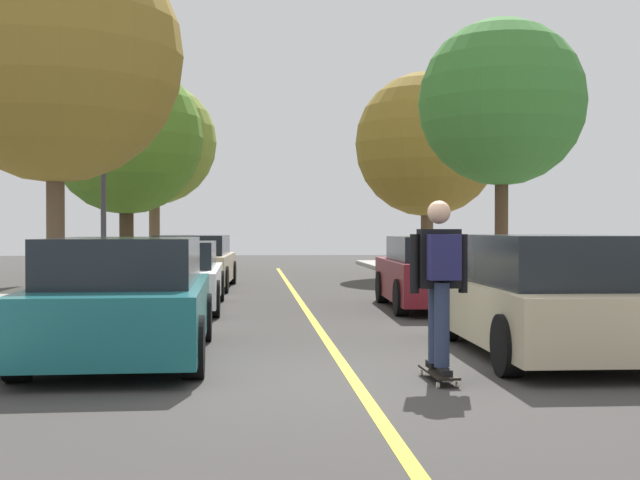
% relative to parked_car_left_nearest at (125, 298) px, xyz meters
% --- Properties ---
extents(ground, '(80.00, 80.00, 0.00)m').
position_rel_parked_car_left_nearest_xyz_m(ground, '(2.48, -1.42, -0.70)').
color(ground, '#3D3A38').
extents(center_line, '(0.12, 39.20, 0.01)m').
position_rel_parked_car_left_nearest_xyz_m(center_line, '(2.48, 2.58, -0.70)').
color(center_line, gold).
rests_on(center_line, ground).
extents(parked_car_left_nearest, '(2.00, 4.30, 1.40)m').
position_rel_parked_car_left_nearest_xyz_m(parked_car_left_nearest, '(0.00, 0.00, 0.00)').
color(parked_car_left_nearest, '#196066').
rests_on(parked_car_left_nearest, ground).
extents(parked_car_left_near, '(1.88, 4.70, 1.27)m').
position_rel_parked_car_left_nearest_xyz_m(parked_car_left_near, '(0.00, 6.07, -0.08)').
color(parked_car_left_near, white).
rests_on(parked_car_left_near, ground).
extents(parked_car_left_far, '(2.12, 4.74, 1.35)m').
position_rel_parked_car_left_nearest_xyz_m(parked_car_left_far, '(0.00, 11.58, -0.03)').
color(parked_car_left_far, '#BCAD89').
rests_on(parked_car_left_far, ground).
extents(parked_car_right_nearest, '(2.00, 4.25, 1.43)m').
position_rel_parked_car_left_nearest_xyz_m(parked_car_right_nearest, '(4.96, -0.25, 0.01)').
color(parked_car_right_nearest, '#BCAD89').
rests_on(parked_car_right_nearest, ground).
extents(parked_car_right_near, '(2.05, 4.06, 1.36)m').
position_rel_parked_car_left_nearest_xyz_m(parked_car_right_near, '(4.96, 5.67, -0.02)').
color(parked_car_right_near, maroon).
rests_on(parked_car_right_near, ground).
extents(street_tree_left_nearest, '(4.67, 4.67, 6.88)m').
position_rel_parked_car_left_nearest_xyz_m(street_tree_left_nearest, '(-2.11, 5.83, 3.97)').
color(street_tree_left_nearest, brown).
rests_on(street_tree_left_nearest, sidewalk_left).
extents(street_tree_left_near, '(4.40, 4.40, 6.19)m').
position_rel_parked_car_left_nearest_xyz_m(street_tree_left_near, '(-2.11, 14.67, 3.41)').
color(street_tree_left_near, '#3D2D1E').
rests_on(street_tree_left_near, sidewalk_left).
extents(street_tree_left_far, '(4.59, 4.59, 6.87)m').
position_rel_parked_car_left_nearest_xyz_m(street_tree_left_far, '(-2.11, 21.73, 4.00)').
color(street_tree_left_far, brown).
rests_on(street_tree_left_far, sidewalk_left).
extents(street_tree_right_nearest, '(3.74, 3.74, 6.07)m').
position_rel_parked_car_left_nearest_xyz_m(street_tree_right_nearest, '(7.07, 8.57, 3.63)').
color(street_tree_right_nearest, '#4C3823').
rests_on(street_tree_right_nearest, sidewalk_right).
extents(street_tree_right_near, '(4.61, 4.61, 6.37)m').
position_rel_parked_car_left_nearest_xyz_m(street_tree_right_near, '(7.07, 16.61, 3.50)').
color(street_tree_right_near, brown).
rests_on(street_tree_right_near, sidewalk_right).
extents(fire_hydrant, '(0.20, 0.20, 0.70)m').
position_rel_parked_car_left_nearest_xyz_m(fire_hydrant, '(6.46, 6.25, -0.21)').
color(fire_hydrant, '#B2140F').
rests_on(fire_hydrant, sidewalk_right).
extents(streetlamp, '(0.36, 0.24, 6.09)m').
position_rel_parked_car_left_nearest_xyz_m(streetlamp, '(-1.75, 8.78, 2.89)').
color(streetlamp, '#38383D').
rests_on(streetlamp, sidewalk_left).
extents(skateboard, '(0.24, 0.85, 0.10)m').
position_rel_parked_car_left_nearest_xyz_m(skateboard, '(3.31, -1.79, -0.61)').
color(skateboard, black).
rests_on(skateboard, ground).
extents(skateboarder, '(0.58, 0.70, 1.68)m').
position_rel_parked_car_left_nearest_xyz_m(skateboarder, '(3.31, -1.83, 0.36)').
color(skateboarder, black).
rests_on(skateboarder, skateboard).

